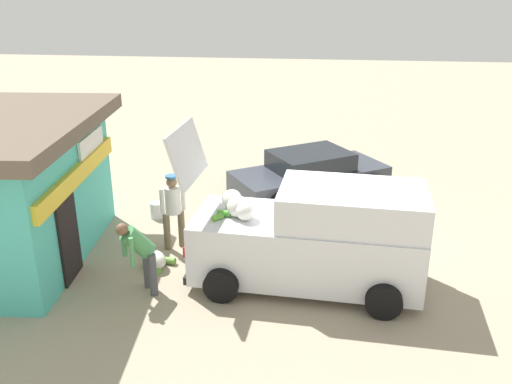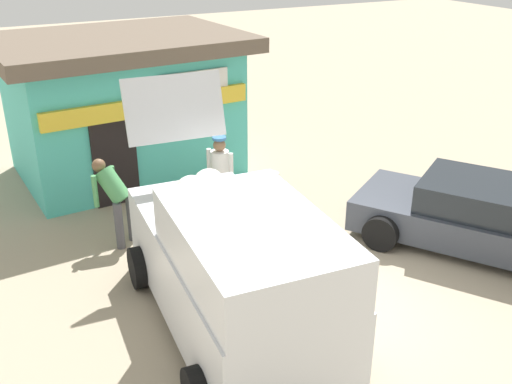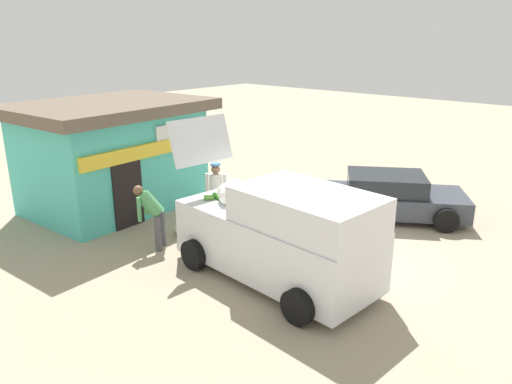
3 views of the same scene
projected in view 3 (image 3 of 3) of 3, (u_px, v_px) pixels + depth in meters
name	position (u px, v px, depth m)	size (l,w,h in m)	color
ground_plane	(313.00, 254.00, 11.38)	(60.00, 60.00, 0.00)	tan
storefront_bar	(113.00, 154.00, 14.10)	(5.48, 4.28, 3.08)	#4CC6B7
delivery_van	(281.00, 234.00, 9.85)	(2.39, 4.81, 3.08)	silver
parked_sedan	(385.00, 197.00, 13.57)	(3.84, 4.57, 1.22)	#383D47
vendor_standing	(216.00, 191.00, 12.70)	(0.47, 0.49, 1.73)	#726047
customer_bending	(152.00, 211.00, 11.43)	(0.68, 0.72, 1.54)	#4C4C51
unloaded_banana_pile	(184.00, 229.00, 12.38)	(0.86, 0.77, 0.38)	silver
paint_bucket	(234.00, 198.00, 14.60)	(0.33, 0.33, 0.40)	silver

